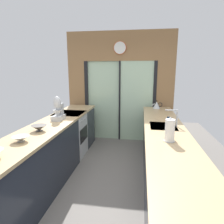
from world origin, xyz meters
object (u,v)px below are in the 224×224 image
Objects in this scene: mixing_bowl_mid at (21,139)px; stand_mixer at (58,111)px; oven_range at (70,134)px; kettle at (157,105)px; mixing_bowl_far at (39,128)px; soap_bottle at (168,128)px; paper_towel_roll at (170,131)px.

mixing_bowl_mid is 0.48× the size of stand_mixer.
stand_mixer is at bearing -88.18° from oven_range.
kettle is (1.78, 1.35, -0.08)m from stand_mixer.
mixing_bowl_far is 0.81× the size of soap_bottle.
mixing_bowl_far is at bearing -178.97° from soap_bottle.
mixing_bowl_far reaches higher than mixing_bowl_mid.
oven_range is 3.02× the size of paper_towel_roll.
mixing_bowl_far is (-0.00, 0.43, 0.01)m from mixing_bowl_mid.
stand_mixer reaches higher than oven_range.
stand_mixer is at bearing 155.50° from paper_towel_roll.
mixing_bowl_mid is 1.84m from soap_bottle.
soap_bottle is (1.78, 0.03, 0.07)m from mixing_bowl_far.
mixing_bowl_mid is at bearing -90.00° from mixing_bowl_far.
oven_range is 3.41× the size of soap_bottle.
oven_range is 2.03m from kettle.
soap_bottle is (1.80, -1.21, 0.58)m from oven_range.
mixing_bowl_mid is at bearing -89.37° from oven_range.
soap_bottle reaches higher than mixing_bowl_far.
oven_range is 2.35m from paper_towel_roll.
stand_mixer is (0.00, 0.66, 0.11)m from mixing_bowl_far.
paper_towel_roll is (1.78, -0.81, -0.02)m from stand_mixer.
mixing_bowl_far is at bearing -131.51° from kettle.
mixing_bowl_far is 1.79m from paper_towel_roll.
mixing_bowl_far is 1.78m from soap_bottle.
stand_mixer is 1.38× the size of paper_towel_roll.
paper_towel_roll is at bearing -37.70° from oven_range.
kettle is 0.80× the size of paper_towel_roll.
mixing_bowl_mid is 0.43m from mixing_bowl_far.
kettle is (1.80, 0.77, 0.54)m from oven_range.
stand_mixer is (0.00, 1.10, 0.12)m from mixing_bowl_mid.
mixing_bowl_far is 0.52× the size of stand_mixer.
paper_towel_roll reaches higher than mixing_bowl_far.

